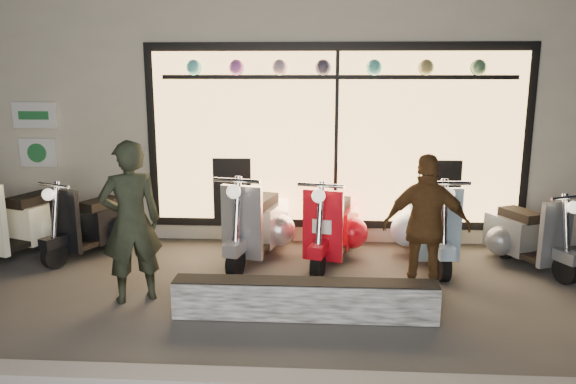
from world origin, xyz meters
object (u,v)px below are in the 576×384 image
object	(u,v)px
graffiti_barrier	(305,299)
scooter_red	(334,226)
scooter_silver	(259,223)
woman	(426,227)
man	(131,222)

from	to	relation	value
graffiti_barrier	scooter_red	bearing A→B (deg)	80.22
graffiti_barrier	scooter_silver	xyz separation A→B (m)	(-0.68, 1.90, 0.27)
woman	graffiti_barrier	bearing A→B (deg)	31.55
scooter_silver	man	bearing A→B (deg)	-114.52
man	graffiti_barrier	bearing A→B (deg)	141.63
man	scooter_red	bearing A→B (deg)	-173.08
scooter_silver	woman	world-z (taller)	woman
scooter_silver	man	world-z (taller)	man
scooter_silver	man	distance (m)	2.02
graffiti_barrier	woman	bearing A→B (deg)	26.54
graffiti_barrier	scooter_red	size ratio (longest dim) A/B	1.71
graffiti_barrier	woman	size ratio (longest dim) A/B	1.67
graffiti_barrier	man	bearing A→B (deg)	169.67
scooter_red	woman	distance (m)	1.63
scooter_red	woman	bearing A→B (deg)	-37.07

